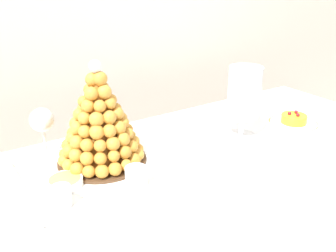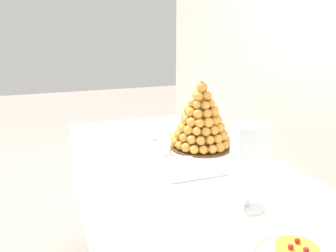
{
  "view_description": "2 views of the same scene",
  "coord_description": "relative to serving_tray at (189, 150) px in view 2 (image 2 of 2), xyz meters",
  "views": [
    {
      "loc": [
        -0.66,
        -0.84,
        1.3
      ],
      "look_at": [
        -0.14,
        -0.04,
        0.9
      ],
      "focal_mm": 39.57,
      "sensor_mm": 36.0,
      "label": 1
    },
    {
      "loc": [
        1.0,
        -0.48,
        1.25
      ],
      "look_at": [
        -0.19,
        -0.05,
        0.88
      ],
      "focal_mm": 36.21,
      "sensor_mm": 36.0,
      "label": 2
    }
  ],
  "objects": [
    {
      "name": "buffet_table",
      "position": [
        0.26,
        -0.07,
        -0.11
      ],
      "size": [
        1.72,
        0.77,
        0.74
      ],
      "color": "brown",
      "rests_on": "ground_plane"
    },
    {
      "name": "wine_glass",
      "position": [
        -0.16,
        0.18,
        0.13
      ],
      "size": [
        0.08,
        0.08,
        0.17
      ],
      "color": "silver",
      "rests_on": "buffet_table"
    },
    {
      "name": "dessert_cup_left",
      "position": [
        -0.2,
        -0.1,
        0.03
      ],
      "size": [
        0.05,
        0.05,
        0.06
      ],
      "color": "silver",
      "rests_on": "serving_tray"
    },
    {
      "name": "dessert_cup_centre",
      "position": [
        0.2,
        -0.1,
        0.03
      ],
      "size": [
        0.06,
        0.06,
        0.05
      ],
      "color": "silver",
      "rests_on": "serving_tray"
    },
    {
      "name": "creme_brulee_ramekin",
      "position": [
        -0.16,
        -0.01,
        0.01
      ],
      "size": [
        0.1,
        0.1,
        0.02
      ],
      "color": "white",
      "rests_on": "serving_tray"
    },
    {
      "name": "macaron_goblet",
      "position": [
        0.49,
        -0.02,
        0.16
      ],
      "size": [
        0.12,
        0.12,
        0.26
      ],
      "color": "white",
      "rests_on": "buffet_table"
    },
    {
      "name": "croquembouche",
      "position": [
        -0.02,
        0.06,
        0.13
      ],
      "size": [
        0.27,
        0.27,
        0.32
      ],
      "color": "#4C331E",
      "rests_on": "serving_tray"
    },
    {
      "name": "serving_tray",
      "position": [
        0.0,
        0.0,
        0.0
      ],
      "size": [
        0.55,
        0.38,
        0.02
      ],
      "color": "white",
      "rests_on": "buffet_table"
    },
    {
      "name": "dessert_cup_mid_left",
      "position": [
        0.0,
        -0.12,
        0.03
      ],
      "size": [
        0.06,
        0.06,
        0.05
      ],
      "color": "silver",
      "rests_on": "serving_tray"
    }
  ]
}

